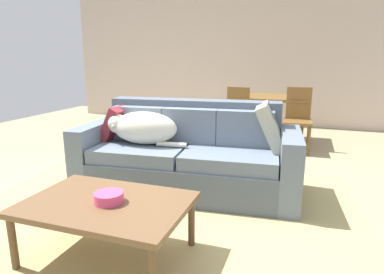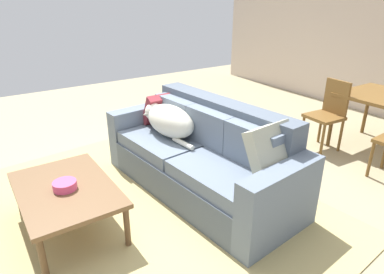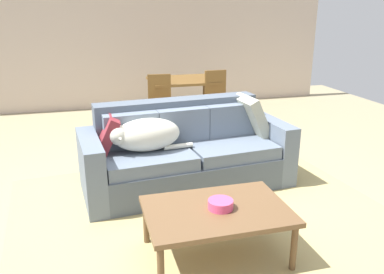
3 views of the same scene
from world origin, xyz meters
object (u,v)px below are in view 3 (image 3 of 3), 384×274
object	(u,v)px
couch	(186,154)
throw_pillow_by_left_arm	(107,134)
coffee_table	(216,213)
dining_chair_near_right	(217,98)
dining_table	(183,83)
dog_on_left_cushion	(145,135)
bowl_on_coffee_table	(221,204)
dining_chair_near_left	(160,101)
throw_pillow_by_right_arm	(251,116)

from	to	relation	value
couch	throw_pillow_by_left_arm	distance (m)	0.89
coffee_table	dining_chair_near_right	bearing A→B (deg)	71.23
coffee_table	dining_table	distance (m)	3.95
dog_on_left_cushion	couch	bearing A→B (deg)	10.33
dog_on_left_cushion	dining_table	xyz separation A→B (m)	(1.05, 2.63, 0.01)
dining_chair_near_right	dining_table	bearing A→B (deg)	126.57
throw_pillow_by_left_arm	bowl_on_coffee_table	size ratio (longest dim) A/B	1.99
dining_chair_near_right	bowl_on_coffee_table	bearing A→B (deg)	-110.76
throw_pillow_by_left_arm	coffee_table	distance (m)	1.56
dog_on_left_cushion	dining_table	bearing A→B (deg)	63.05
bowl_on_coffee_table	dining_chair_near_left	bearing A→B (deg)	87.16
dog_on_left_cushion	throw_pillow_by_right_arm	xyz separation A→B (m)	(1.28, 0.26, 0.04)
throw_pillow_by_right_arm	dining_chair_near_left	size ratio (longest dim) A/B	0.52
throw_pillow_by_right_arm	dog_on_left_cushion	bearing A→B (deg)	-168.65
bowl_on_coffee_table	dining_chair_near_right	distance (m)	3.52
coffee_table	dining_chair_near_right	distance (m)	3.52
dining_chair_near_left	bowl_on_coffee_table	bearing A→B (deg)	-87.59
dining_chair_near_left	couch	bearing A→B (deg)	-87.45
dog_on_left_cushion	dining_chair_near_right	bearing A→B (deg)	49.31
bowl_on_coffee_table	dining_table	distance (m)	3.94
throw_pillow_by_left_arm	dining_table	world-z (taller)	throw_pillow_by_left_arm
coffee_table	dining_chair_near_right	size ratio (longest dim) A/B	1.17
throw_pillow_by_left_arm	dining_chair_near_right	xyz separation A→B (m)	(1.86, 1.98, -0.15)
dog_on_left_cushion	coffee_table	world-z (taller)	dog_on_left_cushion
couch	dog_on_left_cushion	distance (m)	0.57
throw_pillow_by_left_arm	dining_table	xyz separation A→B (m)	(1.42, 2.53, 0.01)
bowl_on_coffee_table	dining_table	xyz separation A→B (m)	(0.66, 3.88, 0.22)
throw_pillow_by_left_arm	coffee_table	bearing A→B (deg)	-61.72
couch	dining_chair_near_right	xyz separation A→B (m)	(1.03, 1.96, 0.16)
coffee_table	dining_table	size ratio (longest dim) A/B	0.99
dining_table	dining_chair_near_left	distance (m)	0.75
dining_table	dining_chair_near_right	bearing A→B (deg)	-50.92
throw_pillow_by_left_arm	couch	bearing A→B (deg)	1.45
throw_pillow_by_right_arm	coffee_table	xyz separation A→B (m)	(-0.93, -1.50, -0.33)
throw_pillow_by_right_arm	bowl_on_coffee_table	bearing A→B (deg)	-120.70
dining_table	dining_chair_near_left	bearing A→B (deg)	-132.25
bowl_on_coffee_table	dining_chair_near_left	xyz separation A→B (m)	(0.17, 3.34, 0.06)
couch	dining_chair_near_right	size ratio (longest dim) A/B	2.44
dining_chair_near_left	dining_chair_near_right	bearing A→B (deg)	5.45
couch	dining_table	xyz separation A→B (m)	(0.59, 2.50, 0.32)
throw_pillow_by_left_arm	coffee_table	size ratio (longest dim) A/B	0.35
dog_on_left_cushion	throw_pillow_by_left_arm	distance (m)	0.38
bowl_on_coffee_table	dining_chair_near_right	size ratio (longest dim) A/B	0.21
throw_pillow_by_right_arm	dining_table	distance (m)	2.39
bowl_on_coffee_table	dining_table	size ratio (longest dim) A/B	0.18
couch	dining_table	world-z (taller)	couch
dog_on_left_cushion	dining_chair_near_right	xyz separation A→B (m)	(1.49, 2.09, -0.14)
dining_table	bowl_on_coffee_table	bearing A→B (deg)	-99.66
coffee_table	dining_chair_near_right	xyz separation A→B (m)	(1.13, 3.33, 0.14)
couch	dog_on_left_cushion	bearing A→B (deg)	-169.67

